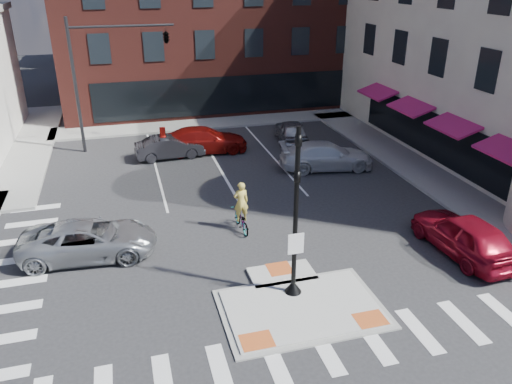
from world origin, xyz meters
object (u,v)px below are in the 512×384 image
object	(u,v)px
red_sedan	(465,235)
white_pickup	(326,156)
cyclist	(241,214)
bg_car_red	(204,140)
bg_car_silver	(291,131)
bg_car_dark	(170,147)
silver_suv	(89,240)

from	to	relation	value
red_sedan	white_pickup	world-z (taller)	red_sedan
cyclist	white_pickup	bearing A→B (deg)	-141.00
cyclist	bg_car_red	bearing A→B (deg)	-94.67
bg_car_silver	bg_car_red	xyz separation A→B (m)	(-5.83, -0.35, 0.03)
bg_car_dark	white_pickup	bearing A→B (deg)	-119.92
red_sedan	white_pickup	size ratio (longest dim) A/B	0.93
silver_suv	bg_car_red	world-z (taller)	bg_car_red
white_pickup	cyclist	bearing A→B (deg)	141.07
bg_car_red	white_pickup	bearing A→B (deg)	-122.65
red_sedan	white_pickup	distance (m)	10.25
cyclist	silver_suv	bearing A→B (deg)	1.20
white_pickup	bg_car_dark	xyz separation A→B (m)	(-8.34, 4.14, -0.09)
bg_car_silver	bg_car_red	world-z (taller)	bg_car_red
red_sedan	silver_suv	bearing A→B (deg)	-18.31
bg_car_red	red_sedan	bearing A→B (deg)	-147.83
white_pickup	bg_car_red	bearing A→B (deg)	61.72
bg_car_silver	cyclist	size ratio (longest dim) A/B	1.94
silver_suv	bg_car_red	bearing A→B (deg)	-25.99
bg_car_silver	cyclist	distance (m)	12.44
red_sedan	white_pickup	bearing A→B (deg)	-84.48
red_sedan	white_pickup	xyz separation A→B (m)	(-1.61, 10.12, -0.07)
white_pickup	bg_car_dark	bearing A→B (deg)	72.38
bg_car_silver	red_sedan	bearing A→B (deg)	106.39
red_sedan	cyclist	xyz separation A→B (m)	(-8.03, 4.28, -0.08)
white_pickup	cyclist	distance (m)	8.68
red_sedan	bg_car_dark	xyz separation A→B (m)	(-9.95, 14.27, -0.16)
silver_suv	bg_car_red	xyz separation A→B (m)	(6.54, 11.00, 0.05)
silver_suv	bg_car_red	distance (m)	12.80
bg_car_dark	cyclist	world-z (taller)	cyclist
silver_suv	white_pickup	size ratio (longest dim) A/B	0.99
bg_car_red	cyclist	bearing A→B (deg)	-176.95
bg_car_red	silver_suv	bearing A→B (deg)	153.70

